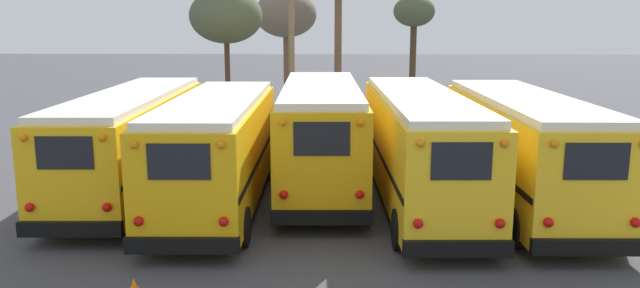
{
  "coord_description": "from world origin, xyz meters",
  "views": [
    {
      "loc": [
        0.41,
        -18.46,
        5.32
      ],
      "look_at": [
        0.0,
        -0.14,
        1.65
      ],
      "focal_mm": 35.0,
      "sensor_mm": 36.0,
      "label": 1
    }
  ],
  "objects_px": {
    "school_bus_2": "(321,132)",
    "bare_tree_3": "(226,17)",
    "school_bus_4": "(522,146)",
    "bare_tree_1": "(286,15)",
    "utility_pole": "(291,41)",
    "bare_tree_0": "(414,15)",
    "school_bus_1": "(218,147)",
    "school_bus_3": "(419,143)",
    "school_bus_0": "(133,138)"
  },
  "relations": [
    {
      "from": "bare_tree_1",
      "to": "school_bus_3",
      "type": "bearing_deg",
      "value": -74.02
    },
    {
      "from": "school_bus_0",
      "to": "school_bus_4",
      "type": "xyz_separation_m",
      "value": [
        11.68,
        -1.25,
        0.04
      ]
    },
    {
      "from": "utility_pole",
      "to": "bare_tree_3",
      "type": "xyz_separation_m",
      "value": [
        -3.23,
        1.52,
        1.11
      ]
    },
    {
      "from": "bare_tree_3",
      "to": "school_bus_4",
      "type": "bearing_deg",
      "value": -49.91
    },
    {
      "from": "school_bus_1",
      "to": "bare_tree_1",
      "type": "relative_size",
      "value": 1.38
    },
    {
      "from": "school_bus_1",
      "to": "school_bus_3",
      "type": "bearing_deg",
      "value": 4.94
    },
    {
      "from": "school_bus_2",
      "to": "school_bus_3",
      "type": "xyz_separation_m",
      "value": [
        2.92,
        -1.49,
        -0.06
      ]
    },
    {
      "from": "school_bus_0",
      "to": "school_bus_1",
      "type": "height_order",
      "value": "school_bus_1"
    },
    {
      "from": "utility_pole",
      "to": "bare_tree_0",
      "type": "distance_m",
      "value": 11.22
    },
    {
      "from": "bare_tree_1",
      "to": "bare_tree_3",
      "type": "bearing_deg",
      "value": -111.09
    },
    {
      "from": "school_bus_1",
      "to": "utility_pole",
      "type": "height_order",
      "value": "utility_pole"
    },
    {
      "from": "school_bus_0",
      "to": "bare_tree_1",
      "type": "height_order",
      "value": "bare_tree_1"
    },
    {
      "from": "school_bus_4",
      "to": "bare_tree_0",
      "type": "distance_m",
      "value": 20.4
    },
    {
      "from": "school_bus_0",
      "to": "school_bus_1",
      "type": "xyz_separation_m",
      "value": [
        2.92,
        -1.45,
        0.01
      ]
    },
    {
      "from": "school_bus_0",
      "to": "school_bus_3",
      "type": "distance_m",
      "value": 8.81
    },
    {
      "from": "utility_pole",
      "to": "bare_tree_1",
      "type": "distance_m",
      "value": 7.86
    },
    {
      "from": "bare_tree_0",
      "to": "school_bus_3",
      "type": "bearing_deg",
      "value": -96.38
    },
    {
      "from": "school_bus_3",
      "to": "bare_tree_1",
      "type": "relative_size",
      "value": 1.55
    },
    {
      "from": "school_bus_4",
      "to": "bare_tree_3",
      "type": "xyz_separation_m",
      "value": [
        -10.61,
        12.6,
        3.72
      ]
    },
    {
      "from": "school_bus_2",
      "to": "bare_tree_3",
      "type": "relative_size",
      "value": 1.44
    },
    {
      "from": "school_bus_1",
      "to": "school_bus_3",
      "type": "height_order",
      "value": "school_bus_3"
    },
    {
      "from": "bare_tree_1",
      "to": "bare_tree_3",
      "type": "relative_size",
      "value": 1.03
    },
    {
      "from": "school_bus_0",
      "to": "bare_tree_1",
      "type": "distance_m",
      "value": 18.31
    },
    {
      "from": "school_bus_0",
      "to": "school_bus_4",
      "type": "bearing_deg",
      "value": -6.09
    },
    {
      "from": "school_bus_1",
      "to": "school_bus_3",
      "type": "distance_m",
      "value": 5.86
    },
    {
      "from": "school_bus_0",
      "to": "school_bus_4",
      "type": "distance_m",
      "value": 11.75
    },
    {
      "from": "school_bus_2",
      "to": "bare_tree_1",
      "type": "height_order",
      "value": "bare_tree_1"
    },
    {
      "from": "school_bus_2",
      "to": "bare_tree_1",
      "type": "bearing_deg",
      "value": 97.96
    },
    {
      "from": "bare_tree_3",
      "to": "utility_pole",
      "type": "bearing_deg",
      "value": -25.16
    },
    {
      "from": "school_bus_1",
      "to": "school_bus_2",
      "type": "height_order",
      "value": "school_bus_2"
    },
    {
      "from": "school_bus_1",
      "to": "bare_tree_3",
      "type": "bearing_deg",
      "value": 98.22
    },
    {
      "from": "school_bus_2",
      "to": "bare_tree_3",
      "type": "height_order",
      "value": "bare_tree_3"
    },
    {
      "from": "school_bus_2",
      "to": "bare_tree_1",
      "type": "xyz_separation_m",
      "value": [
        -2.38,
        17.02,
        3.78
      ]
    },
    {
      "from": "bare_tree_0",
      "to": "school_bus_4",
      "type": "bearing_deg",
      "value": -87.95
    },
    {
      "from": "bare_tree_0",
      "to": "bare_tree_3",
      "type": "bearing_deg",
      "value": -143.15
    },
    {
      "from": "school_bus_1",
      "to": "bare_tree_0",
      "type": "bearing_deg",
      "value": 68.31
    },
    {
      "from": "utility_pole",
      "to": "bare_tree_0",
      "type": "xyz_separation_m",
      "value": [
        6.67,
        8.93,
        1.26
      ]
    },
    {
      "from": "school_bus_0",
      "to": "school_bus_2",
      "type": "xyz_separation_m",
      "value": [
        5.84,
        0.54,
        0.1
      ]
    },
    {
      "from": "bare_tree_1",
      "to": "school_bus_2",
      "type": "bearing_deg",
      "value": -82.04
    },
    {
      "from": "utility_pole",
      "to": "bare_tree_1",
      "type": "height_order",
      "value": "utility_pole"
    },
    {
      "from": "school_bus_0",
      "to": "bare_tree_1",
      "type": "relative_size",
      "value": 1.53
    },
    {
      "from": "school_bus_2",
      "to": "school_bus_4",
      "type": "relative_size",
      "value": 0.99
    },
    {
      "from": "school_bus_2",
      "to": "school_bus_3",
      "type": "relative_size",
      "value": 0.91
    },
    {
      "from": "school_bus_2",
      "to": "school_bus_3",
      "type": "bearing_deg",
      "value": -26.98
    },
    {
      "from": "school_bus_4",
      "to": "bare_tree_1",
      "type": "relative_size",
      "value": 1.42
    },
    {
      "from": "school_bus_1",
      "to": "school_bus_4",
      "type": "distance_m",
      "value": 8.76
    },
    {
      "from": "school_bus_1",
      "to": "utility_pole",
      "type": "xyz_separation_m",
      "value": [
        1.38,
        11.29,
        2.63
      ]
    },
    {
      "from": "school_bus_4",
      "to": "utility_pole",
      "type": "height_order",
      "value": "utility_pole"
    },
    {
      "from": "bare_tree_3",
      "to": "bare_tree_0",
      "type": "bearing_deg",
      "value": 36.85
    },
    {
      "from": "school_bus_4",
      "to": "bare_tree_3",
      "type": "bearing_deg",
      "value": 130.09
    }
  ]
}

